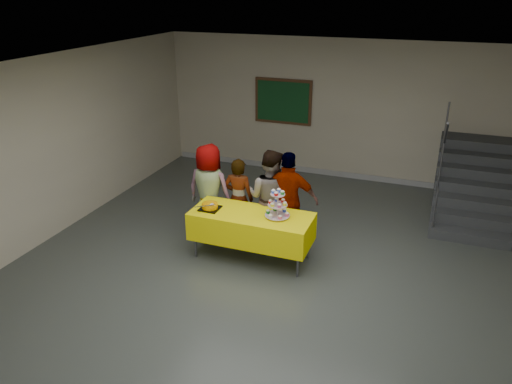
# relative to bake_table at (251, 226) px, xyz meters

# --- Properties ---
(room_shell) EXTENTS (10.00, 10.04, 3.02)m
(room_shell) POSITION_rel_bake_table_xyz_m (0.54, -0.93, 1.57)
(room_shell) COLOR #4C514C
(room_shell) RESTS_ON ground
(bake_table) EXTENTS (1.88, 0.78, 0.77)m
(bake_table) POSITION_rel_bake_table_xyz_m (0.00, 0.00, 0.00)
(bake_table) COLOR #595960
(bake_table) RESTS_ON ground
(cupcake_stand) EXTENTS (0.38, 0.38, 0.44)m
(cupcake_stand) POSITION_rel_bake_table_xyz_m (0.41, 0.03, 0.39)
(cupcake_stand) COLOR silver
(cupcake_stand) RESTS_ON bake_table
(bear_cake) EXTENTS (0.32, 0.36, 0.12)m
(bear_cake) POSITION_rel_bake_table_xyz_m (-0.67, -0.07, 0.27)
(bear_cake) COLOR black
(bear_cake) RESTS_ON bake_table
(schoolchild_a) EXTENTS (0.80, 0.54, 1.61)m
(schoolchild_a) POSITION_rel_bake_table_xyz_m (-0.97, 0.53, 0.25)
(schoolchild_a) COLOR slate
(schoolchild_a) RESTS_ON ground
(schoolchild_b) EXTENTS (0.53, 0.37, 1.41)m
(schoolchild_b) POSITION_rel_bake_table_xyz_m (-0.46, 0.59, 0.15)
(schoolchild_b) COLOR slate
(schoolchild_b) RESTS_ON ground
(schoolchild_c) EXTENTS (0.84, 0.68, 1.62)m
(schoolchild_c) POSITION_rel_bake_table_xyz_m (0.09, 0.61, 0.25)
(schoolchild_c) COLOR slate
(schoolchild_c) RESTS_ON ground
(schoolchild_d) EXTENTS (1.01, 0.57, 1.62)m
(schoolchild_d) POSITION_rel_bake_table_xyz_m (0.42, 0.58, 0.26)
(schoolchild_d) COLOR slate
(schoolchild_d) RESTS_ON ground
(staircase) EXTENTS (1.30, 2.40, 2.04)m
(staircase) POSITION_rel_bake_table_xyz_m (3.24, 3.18, -0.07)
(staircase) COLOR #424447
(staircase) RESTS_ON ground
(noticeboard) EXTENTS (1.30, 0.05, 1.00)m
(noticeboard) POSITION_rel_bake_table_xyz_m (-0.80, 4.02, 1.04)
(noticeboard) COLOR #472B16
(noticeboard) RESTS_ON ground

